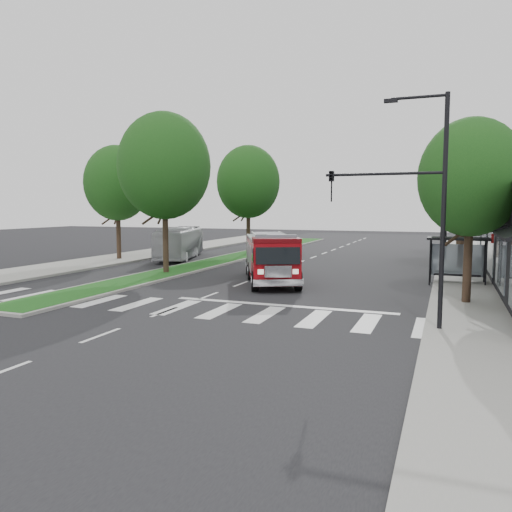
# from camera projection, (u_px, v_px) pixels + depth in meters

# --- Properties ---
(ground) EXTENTS (140.00, 140.00, 0.00)m
(ground) POSITION_uv_depth(u_px,v_px,m) (209.00, 296.00, 24.01)
(ground) COLOR black
(ground) RESTS_ON ground
(sidewalk_right) EXTENTS (5.00, 80.00, 0.15)m
(sidewalk_right) POSITION_uv_depth(u_px,v_px,m) (480.00, 280.00, 28.81)
(sidewalk_right) COLOR gray
(sidewalk_right) RESTS_ON ground
(sidewalk_left) EXTENTS (5.00, 80.00, 0.15)m
(sidewalk_left) POSITION_uv_depth(u_px,v_px,m) (98.00, 262.00, 38.48)
(sidewalk_left) COLOR gray
(sidewalk_left) RESTS_ON ground
(median) EXTENTS (3.00, 50.00, 0.15)m
(median) POSITION_uv_depth(u_px,v_px,m) (240.00, 256.00, 42.86)
(median) COLOR gray
(median) RESTS_ON ground
(bus_shelter) EXTENTS (3.20, 1.60, 2.61)m
(bus_shelter) POSITION_uv_depth(u_px,v_px,m) (458.00, 248.00, 27.36)
(bus_shelter) COLOR black
(bus_shelter) RESTS_ON ground
(tree_right_near) EXTENTS (4.40, 4.40, 8.05)m
(tree_right_near) POSITION_uv_depth(u_px,v_px,m) (471.00, 178.00, 21.21)
(tree_right_near) COLOR black
(tree_right_near) RESTS_ON ground
(tree_right_mid) EXTENTS (5.60, 5.60, 9.72)m
(tree_right_mid) POSITION_uv_depth(u_px,v_px,m) (464.00, 173.00, 32.26)
(tree_right_mid) COLOR black
(tree_right_mid) RESTS_ON ground
(tree_right_far) EXTENTS (5.00, 5.00, 8.73)m
(tree_right_far) POSITION_uv_depth(u_px,v_px,m) (460.00, 188.00, 41.61)
(tree_right_far) COLOR black
(tree_right_far) RESTS_ON ground
(tree_median_near) EXTENTS (5.80, 5.80, 10.16)m
(tree_median_near) POSITION_uv_depth(u_px,v_px,m) (164.00, 166.00, 31.06)
(tree_median_near) COLOR black
(tree_median_near) RESTS_ON ground
(tree_median_far) EXTENTS (5.60, 5.60, 9.72)m
(tree_median_far) POSITION_uv_depth(u_px,v_px,m) (248.00, 182.00, 44.10)
(tree_median_far) COLOR black
(tree_median_far) RESTS_ON ground
(tree_left_mid) EXTENTS (5.20, 5.20, 9.16)m
(tree_left_mid) POSITION_uv_depth(u_px,v_px,m) (117.00, 183.00, 39.56)
(tree_left_mid) COLOR black
(tree_left_mid) RESTS_ON ground
(streetlight_right_near) EXTENTS (4.08, 0.22, 8.00)m
(streetlight_right_near) POSITION_uv_depth(u_px,v_px,m) (416.00, 195.00, 16.86)
(streetlight_right_near) COLOR black
(streetlight_right_near) RESTS_ON ground
(streetlight_right_far) EXTENTS (2.11, 0.20, 8.00)m
(streetlight_right_far) POSITION_uv_depth(u_px,v_px,m) (445.00, 204.00, 38.44)
(streetlight_right_far) COLOR black
(streetlight_right_far) RESTS_ON ground
(fire_engine) EXTENTS (5.66, 8.52, 2.86)m
(fire_engine) POSITION_uv_depth(u_px,v_px,m) (271.00, 258.00, 28.40)
(fire_engine) COLOR #540408
(fire_engine) RESTS_ON ground
(city_bus) EXTENTS (4.95, 9.71, 2.64)m
(city_bus) POSITION_uv_depth(u_px,v_px,m) (180.00, 243.00, 41.23)
(city_bus) COLOR #B6B6BB
(city_bus) RESTS_ON ground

